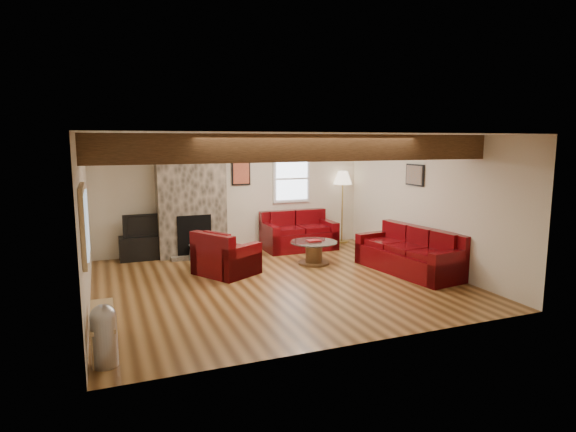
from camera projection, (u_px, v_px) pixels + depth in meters
name	position (u px, v px, depth m)	size (l,w,h in m)	color
room	(278.00, 210.00, 8.09)	(8.00, 8.00, 8.00)	#593617
oak_beam	(308.00, 148.00, 6.78)	(6.00, 0.36, 0.38)	#301F0E
chimney_breast	(191.00, 198.00, 10.02)	(1.40, 0.67, 2.50)	#39352C
back_window	(292.00, 179.00, 11.02)	(0.90, 0.08, 1.10)	silver
hatch_window	(85.00, 224.00, 5.61)	(0.08, 1.00, 0.90)	tan
ceiling_dome	(306.00, 139.00, 9.06)	(0.40, 0.40, 0.18)	#F1E1CD
artwork_back	(241.00, 173.00, 10.57)	(0.42, 0.06, 0.52)	black
artwork_right	(414.00, 175.00, 9.36)	(0.06, 0.55, 0.42)	black
sofa_three	(409.00, 251.00, 8.86)	(2.10, 0.88, 0.81)	#4A0509
loveseat	(299.00, 231.00, 10.75)	(1.58, 0.91, 0.84)	#4A0509
armchair_red	(226.00, 252.00, 8.75)	(0.98, 0.86, 0.80)	#4A0509
coffee_table	(314.00, 253.00, 9.48)	(0.92, 0.92, 0.48)	#472F16
tv_cabinet	(144.00, 248.00, 9.85)	(0.97, 0.39, 0.49)	black
television	(143.00, 225.00, 9.78)	(0.80, 0.11, 0.46)	black
floor_lamp	(343.00, 182.00, 11.34)	(0.44, 0.44, 1.70)	tan
pine_bench	(103.00, 331.00, 5.60)	(0.26, 1.13, 0.42)	tan
pedal_bin	(104.00, 335.00, 5.15)	(0.28, 0.28, 0.69)	#AAAAAF
coal_bucket	(197.00, 252.00, 9.79)	(0.36, 0.36, 0.34)	gray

